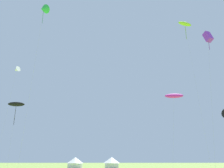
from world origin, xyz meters
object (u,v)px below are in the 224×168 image
(kite_lime_parafoil, at_px, (185,24))
(festival_tent_left, at_px, (75,162))
(kite_black_parafoil, at_px, (16,104))
(festival_tent_right, at_px, (112,162))
(kite_magenta_parafoil, at_px, (174,96))
(kite_purple_box, at_px, (208,37))
(kite_green_delta, at_px, (44,9))
(kite_white_delta, at_px, (17,70))

(kite_lime_parafoil, distance_m, festival_tent_left, 46.04)
(kite_black_parafoil, xyz_separation_m, festival_tent_right, (17.48, 25.48, -10.11))
(kite_magenta_parafoil, xyz_separation_m, kite_purple_box, (4.35, -8.79, 8.34))
(kite_green_delta, height_order, festival_tent_right, kite_green_delta)
(kite_green_delta, bearing_deg, kite_purple_box, -3.44)
(kite_lime_parafoil, bearing_deg, kite_green_delta, -158.17)
(kite_lime_parafoil, relative_size, festival_tent_left, 7.99)
(kite_magenta_parafoil, xyz_separation_m, kite_lime_parafoil, (5.78, 5.54, 19.98))
(kite_lime_parafoil, xyz_separation_m, kite_purple_box, (-1.43, -14.33, -11.64))
(kite_black_parafoil, bearing_deg, kite_magenta_parafoil, 6.93)
(kite_magenta_parafoil, distance_m, festival_tent_left, 33.64)
(kite_green_delta, bearing_deg, kite_magenta_parafoil, 15.33)
(kite_lime_parafoil, relative_size, festival_tent_right, 7.85)
(festival_tent_left, bearing_deg, kite_lime_parafoil, -30.30)
(kite_magenta_parafoil, height_order, kite_purple_box, kite_purple_box)
(kite_black_parafoil, distance_m, kite_white_delta, 17.67)
(kite_green_delta, height_order, kite_purple_box, kite_green_delta)
(kite_magenta_parafoil, xyz_separation_m, kite_white_delta, (-35.67, 8.51, 8.78))
(kite_black_parafoil, distance_m, festival_tent_left, 28.46)
(kite_white_delta, bearing_deg, kite_green_delta, -56.79)
(kite_black_parafoil, height_order, kite_green_delta, kite_green_delta)
(festival_tent_right, bearing_deg, festival_tent_left, 180.00)
(kite_black_parafoil, bearing_deg, kite_green_delta, -38.48)
(kite_magenta_parafoil, distance_m, kite_purple_box, 12.88)
(kite_black_parafoil, bearing_deg, festival_tent_right, 55.55)
(kite_black_parafoil, relative_size, festival_tent_right, 2.75)
(kite_white_delta, bearing_deg, festival_tent_left, 44.64)
(kite_white_delta, height_order, festival_tent_right, kite_white_delta)
(kite_green_delta, distance_m, kite_purple_box, 30.69)
(kite_green_delta, relative_size, kite_lime_parafoil, 0.88)
(festival_tent_left, bearing_deg, festival_tent_right, -0.00)
(kite_white_delta, bearing_deg, festival_tent_right, 29.73)
(kite_purple_box, xyz_separation_m, festival_tent_right, (-16.64, 30.65, -21.09))
(kite_lime_parafoil, bearing_deg, kite_purple_box, -95.69)
(kite_white_delta, distance_m, festival_tent_left, 28.74)
(kite_white_delta, bearing_deg, kite_lime_parafoil, -4.10)
(kite_white_delta, relative_size, festival_tent_left, 5.47)
(kite_black_parafoil, xyz_separation_m, kite_magenta_parafoil, (29.77, 3.62, 2.64))
(festival_tent_right, bearing_deg, kite_white_delta, -150.27)
(kite_purple_box, bearing_deg, kite_lime_parafoil, 84.31)
(kite_green_delta, bearing_deg, festival_tent_right, 65.37)
(kite_black_parafoil, bearing_deg, kite_white_delta, 115.95)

